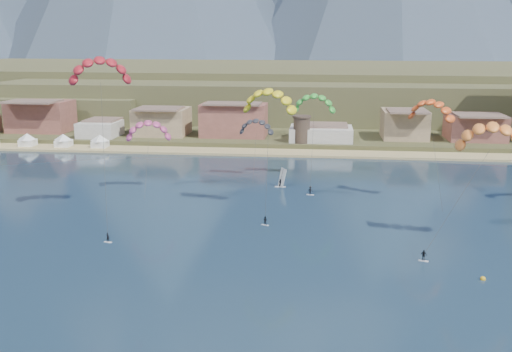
% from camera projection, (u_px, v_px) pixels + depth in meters
% --- Properties ---
extents(ground, '(2400.00, 2400.00, 0.00)m').
position_uv_depth(ground, '(228.00, 306.00, 76.27)').
color(ground, black).
rests_on(ground, ground).
extents(beach, '(2200.00, 12.00, 0.90)m').
position_uv_depth(beach, '(284.00, 153.00, 178.79)').
color(beach, tan).
rests_on(beach, ground).
extents(land, '(2200.00, 900.00, 4.00)m').
position_uv_depth(land, '(313.00, 73.00, 618.15)').
color(land, brown).
rests_on(land, ground).
extents(foothills, '(940.00, 210.00, 18.00)m').
position_uv_depth(foothills, '(345.00, 90.00, 296.67)').
color(foothills, brown).
rests_on(foothills, ground).
extents(town, '(400.00, 24.00, 12.00)m').
position_uv_depth(town, '(168.00, 118.00, 196.98)').
color(town, beige).
rests_on(town, ground).
extents(watchtower, '(5.82, 5.82, 8.60)m').
position_uv_depth(watchtower, '(302.00, 129.00, 184.58)').
color(watchtower, '#47382D').
rests_on(watchtower, ground).
extents(beach_tents, '(43.40, 6.40, 5.00)m').
position_uv_depth(beach_tents, '(44.00, 137.00, 186.51)').
color(beach_tents, white).
rests_on(beach_tents, ground).
extents(kitesurfer_red, '(12.53, 17.13, 32.57)m').
position_uv_depth(kitesurfer_red, '(100.00, 66.00, 106.09)').
color(kitesurfer_red, silver).
rests_on(kitesurfer_red, ground).
extents(kitesurfer_yellow, '(11.86, 12.61, 25.75)m').
position_uv_depth(kitesurfer_yellow, '(269.00, 97.00, 112.81)').
color(kitesurfer_yellow, silver).
rests_on(kitesurfer_yellow, ground).
extents(kitesurfer_orange, '(17.71, 12.52, 23.67)m').
position_uv_depth(kitesurfer_orange, '(491.00, 132.00, 94.53)').
color(kitesurfer_orange, silver).
rests_on(kitesurfer_orange, ground).
extents(kitesurfer_green, '(11.03, 18.47, 24.12)m').
position_uv_depth(kitesurfer_green, '(314.00, 101.00, 141.45)').
color(kitesurfer_green, silver).
rests_on(kitesurfer_green, ground).
extents(distant_kite_pink, '(11.08, 7.30, 18.28)m').
position_uv_depth(distant_kite_pink, '(148.00, 127.00, 130.04)').
color(distant_kite_pink, '#262626').
rests_on(distant_kite_pink, ground).
extents(distant_kite_dark, '(9.16, 6.12, 16.70)m').
position_uv_depth(distant_kite_dark, '(256.00, 124.00, 144.03)').
color(distant_kite_dark, '#262626').
rests_on(distant_kite_dark, ground).
extents(distant_kite_orange, '(10.69, 8.92, 23.35)m').
position_uv_depth(distant_kite_orange, '(431.00, 107.00, 120.72)').
color(distant_kite_orange, '#262626').
rests_on(distant_kite_orange, ground).
extents(windsurfer, '(2.56, 2.79, 4.45)m').
position_uv_depth(windsurfer, '(281.00, 181.00, 137.65)').
color(windsurfer, silver).
rests_on(windsurfer, ground).
extents(buoy, '(0.77, 0.77, 0.77)m').
position_uv_depth(buoy, '(483.00, 279.00, 84.68)').
color(buoy, gold).
rests_on(buoy, ground).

